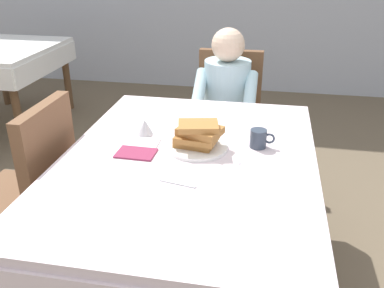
{
  "coord_description": "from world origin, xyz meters",
  "views": [
    {
      "loc": [
        0.32,
        -1.62,
        1.58
      ],
      "look_at": [
        0.01,
        0.03,
        0.79
      ],
      "focal_mm": 39.56,
      "sensor_mm": 36.0,
      "label": 1
    }
  ],
  "objects": [
    {
      "name": "fork_left_of_plate",
      "position": [
        -0.17,
        0.07,
        0.74
      ],
      "size": [
        0.02,
        0.18,
        0.0
      ],
      "primitive_type": "cube",
      "rotation": [
        0.0,
        0.0,
        1.6
      ],
      "color": "silver",
      "rests_on": "dining_table_main"
    },
    {
      "name": "syrup_pitcher",
      "position": [
        -0.25,
        0.2,
        0.78
      ],
      "size": [
        0.08,
        0.08,
        0.07
      ],
      "color": "silver",
      "rests_on": "dining_table_main"
    },
    {
      "name": "chair_diner",
      "position": [
        0.05,
        1.17,
        0.53
      ],
      "size": [
        0.44,
        0.45,
        0.93
      ],
      "rotation": [
        0.0,
        0.0,
        3.14
      ],
      "color": "brown",
      "rests_on": "ground"
    },
    {
      "name": "dining_table_main",
      "position": [
        0.0,
        0.0,
        0.65
      ],
      "size": [
        1.12,
        1.52,
        0.74
      ],
      "color": "silver",
      "rests_on": "ground"
    },
    {
      "name": "plate_breakfast",
      "position": [
        0.02,
        0.09,
        0.75
      ],
      "size": [
        0.28,
        0.28,
        0.02
      ],
      "primitive_type": "cylinder",
      "color": "white",
      "rests_on": "dining_table_main"
    },
    {
      "name": "knife_right_of_plate",
      "position": [
        0.21,
        0.07,
        0.74
      ],
      "size": [
        0.04,
        0.2,
        0.0
      ],
      "primitive_type": "cube",
      "rotation": [
        0.0,
        0.0,
        1.68
      ],
      "color": "silver",
      "rests_on": "dining_table_main"
    },
    {
      "name": "breakfast_stack",
      "position": [
        0.03,
        0.09,
        0.81
      ],
      "size": [
        0.23,
        0.19,
        0.11
      ],
      "color": "#A36B33",
      "rests_on": "plate_breakfast"
    },
    {
      "name": "chair_left_side",
      "position": [
        -0.77,
        0.0,
        0.53
      ],
      "size": [
        0.45,
        0.44,
        0.93
      ],
      "rotation": [
        0.0,
        0.0,
        1.57
      ],
      "color": "brown",
      "rests_on": "ground"
    },
    {
      "name": "diner_person",
      "position": [
        0.05,
        1.01,
        0.67
      ],
      "size": [
        0.4,
        0.43,
        1.12
      ],
      "rotation": [
        0.0,
        0.0,
        3.14
      ],
      "color": "silver",
      "rests_on": "ground"
    },
    {
      "name": "background_table_far",
      "position": [
        -2.12,
        1.86,
        0.62
      ],
      "size": [
        0.92,
        1.12,
        0.74
      ],
      "color": "white",
      "rests_on": "ground"
    },
    {
      "name": "cup_coffee",
      "position": [
        0.3,
        0.16,
        0.78
      ],
      "size": [
        0.11,
        0.08,
        0.08
      ],
      "color": "#333D4C",
      "rests_on": "dining_table_main"
    },
    {
      "name": "spoon_near_edge",
      "position": [
        0.01,
        -0.24,
        0.74
      ],
      "size": [
        0.15,
        0.04,
        0.0
      ],
      "primitive_type": "cube",
      "rotation": [
        0.0,
        0.0,
        -0.2
      ],
      "color": "silver",
      "rests_on": "dining_table_main"
    },
    {
      "name": "napkin_folded",
      "position": [
        -0.23,
        -0.02,
        0.74
      ],
      "size": [
        0.17,
        0.12,
        0.01
      ],
      "primitive_type": "cube",
      "rotation": [
        0.0,
        0.0,
        -0.02
      ],
      "color": "#8C2D4C",
      "rests_on": "dining_table_main"
    },
    {
      "name": "ground_plane",
      "position": [
        0.0,
        0.0,
        0.0
      ],
      "size": [
        14.0,
        14.0,
        0.0
      ],
      "primitive_type": "plane",
      "color": "brown"
    }
  ]
}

